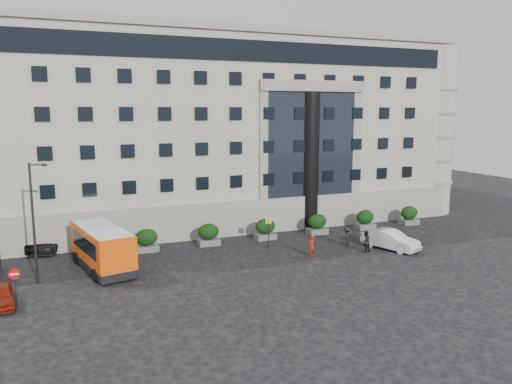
% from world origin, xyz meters
% --- Properties ---
extents(ground, '(120.00, 120.00, 0.00)m').
position_xyz_m(ground, '(0.00, 0.00, 0.00)').
color(ground, black).
rests_on(ground, ground).
extents(civic_building, '(44.00, 24.00, 18.00)m').
position_xyz_m(civic_building, '(6.00, 22.00, 9.00)').
color(civic_building, '#9D968A').
rests_on(civic_building, ground).
extents(entrance_column, '(1.80, 1.80, 13.00)m').
position_xyz_m(entrance_column, '(12.00, 10.30, 6.50)').
color(entrance_column, black).
rests_on(entrance_column, ground).
extents(hedge_a, '(1.80, 1.26, 1.84)m').
position_xyz_m(hedge_a, '(-4.00, 7.80, 0.93)').
color(hedge_a, '#565653').
rests_on(hedge_a, ground).
extents(hedge_b, '(1.80, 1.26, 1.84)m').
position_xyz_m(hedge_b, '(1.20, 7.80, 0.93)').
color(hedge_b, '#565653').
rests_on(hedge_b, ground).
extents(hedge_c, '(1.80, 1.26, 1.84)m').
position_xyz_m(hedge_c, '(6.40, 7.80, 0.93)').
color(hedge_c, '#565653').
rests_on(hedge_c, ground).
extents(hedge_d, '(1.80, 1.26, 1.84)m').
position_xyz_m(hedge_d, '(11.60, 7.80, 0.93)').
color(hedge_d, '#565653').
rests_on(hedge_d, ground).
extents(hedge_e, '(1.80, 1.26, 1.84)m').
position_xyz_m(hedge_e, '(16.80, 7.80, 0.93)').
color(hedge_e, '#565653').
rests_on(hedge_e, ground).
extents(hedge_f, '(1.80, 1.26, 1.84)m').
position_xyz_m(hedge_f, '(22.00, 7.80, 0.93)').
color(hedge_f, '#565653').
rests_on(hedge_f, ground).
extents(street_lamp, '(1.16, 0.18, 8.00)m').
position_xyz_m(street_lamp, '(-11.94, 3.00, 4.37)').
color(street_lamp, '#262628').
rests_on(street_lamp, ground).
extents(bus_stop_sign, '(0.50, 0.08, 2.52)m').
position_xyz_m(bus_stop_sign, '(5.50, 5.00, 1.73)').
color(bus_stop_sign, '#262628').
rests_on(bus_stop_sign, ground).
extents(no_entry_sign, '(0.64, 0.16, 2.32)m').
position_xyz_m(no_entry_sign, '(-13.00, -1.04, 1.65)').
color(no_entry_sign, '#262628').
rests_on(no_entry_sign, ground).
extents(minibus, '(4.04, 7.73, 3.07)m').
position_xyz_m(minibus, '(-7.70, 4.29, 1.69)').
color(minibus, '#DD4E0A').
rests_on(minibus, ground).
extents(parked_car_a, '(1.90, 3.78, 1.24)m').
position_xyz_m(parked_car_a, '(-13.86, -0.52, 0.62)').
color(parked_car_a, maroon).
rests_on(parked_car_a, ground).
extents(parked_car_c, '(2.79, 5.17, 1.42)m').
position_xyz_m(parked_car_c, '(-11.50, 11.27, 0.71)').
color(parked_car_c, black).
rests_on(parked_car_c, ground).
extents(parked_car_d, '(2.86, 5.52, 1.49)m').
position_xyz_m(parked_car_d, '(-12.03, 11.60, 0.74)').
color(parked_car_d, black).
rests_on(parked_car_d, ground).
extents(white_taxi, '(3.33, 5.09, 1.59)m').
position_xyz_m(white_taxi, '(14.68, 1.00, 0.79)').
color(white_taxi, silver).
rests_on(white_taxi, ground).
extents(pedestrian_a, '(0.71, 0.55, 1.72)m').
position_xyz_m(pedestrian_a, '(7.66, 1.51, 0.86)').
color(pedestrian_a, maroon).
rests_on(pedestrian_a, ground).
extents(pedestrian_b, '(1.00, 0.86, 1.76)m').
position_xyz_m(pedestrian_b, '(12.30, 1.05, 0.88)').
color(pedestrian_b, black).
rests_on(pedestrian_b, ground).
extents(pedestrian_c, '(1.23, 1.03, 1.65)m').
position_xyz_m(pedestrian_c, '(11.78, 3.00, 0.83)').
color(pedestrian_c, black).
rests_on(pedestrian_c, ground).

